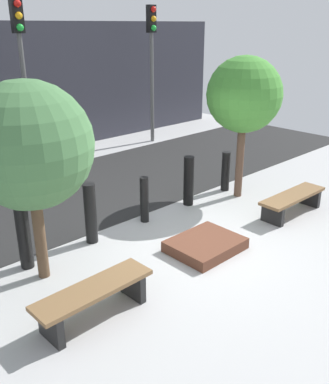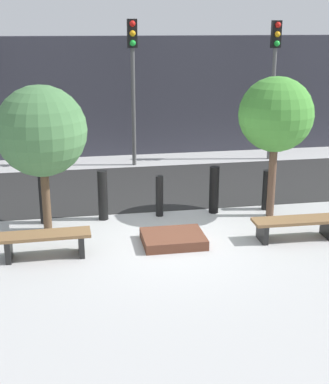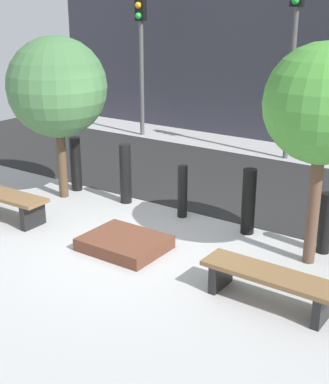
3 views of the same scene
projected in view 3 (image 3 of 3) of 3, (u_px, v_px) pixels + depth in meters
ground_plane at (132, 245)px, 8.13m from camera, size 18.00×18.00×0.00m
road_strip at (241, 183)px, 10.96m from camera, size 18.00×3.97×0.01m
building_facade at (314, 73)px, 13.29m from camera, size 16.20×0.50×3.70m
bench_left at (5, 201)px, 9.02m from camera, size 1.66×0.50×0.46m
bench_right at (270, 281)px, 6.45m from camera, size 1.71×0.50×0.42m
planter_bed at (125, 243)px, 7.96m from camera, size 1.19×0.96×0.19m
tree_behind_left_bench at (57, 88)px, 9.51m from camera, size 1.79×1.79×2.96m
tree_behind_right_bench at (324, 105)px, 6.86m from camera, size 1.58×1.58×3.04m
bollard_far_left at (76, 164)px, 10.38m from camera, size 0.21×0.21×1.05m
bollard_left at (125, 174)px, 9.71m from camera, size 0.21×0.21×1.09m
bollard_center at (182, 191)px, 9.08m from camera, size 0.17×0.17×0.91m
bollard_right at (249, 202)px, 8.39m from camera, size 0.22×0.22×1.06m
bollard_far_right at (325, 223)px, 7.75m from camera, size 0.20×0.20×0.92m
traffic_light_west at (141, 37)px, 14.13m from camera, size 0.28×0.27×3.83m
traffic_light_mid_west at (294, 33)px, 11.77m from camera, size 0.28×0.27×4.19m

